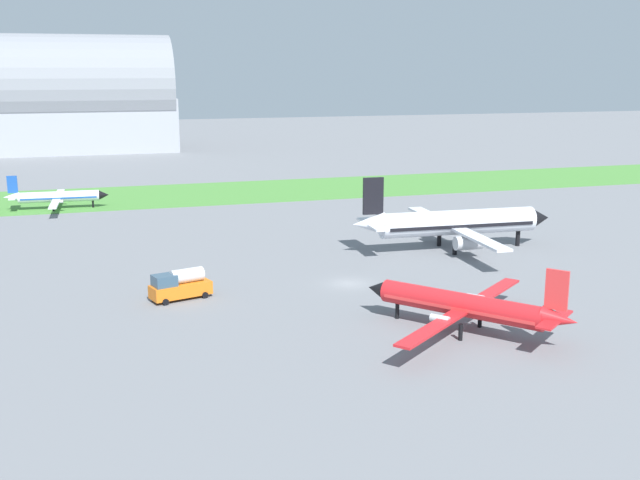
{
  "coord_description": "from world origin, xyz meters",
  "views": [
    {
      "loc": [
        -28.05,
        -80.43,
        24.33
      ],
      "look_at": [
        -0.4,
        10.24,
        3.0
      ],
      "focal_mm": 42.87,
      "sensor_mm": 36.0,
      "label": 1
    }
  ],
  "objects_px": {
    "airplane_foreground_turboprop": "(465,305)",
    "airplane_midfield_jet": "(454,223)",
    "fuel_truck_near_gate": "(180,285)",
    "airplane_taxiing_turboprop": "(57,197)"
  },
  "relations": [
    {
      "from": "airplane_foreground_turboprop",
      "to": "airplane_taxiing_turboprop",
      "type": "bearing_deg",
      "value": -12.39
    },
    {
      "from": "airplane_foreground_turboprop",
      "to": "airplane_midfield_jet",
      "type": "height_order",
      "value": "airplane_midfield_jet"
    },
    {
      "from": "airplane_foreground_turboprop",
      "to": "fuel_truck_near_gate",
      "type": "relative_size",
      "value": 2.93
    },
    {
      "from": "airplane_midfield_jet",
      "to": "fuel_truck_near_gate",
      "type": "xyz_separation_m",
      "value": [
        -38.67,
        -12.24,
        -2.17
      ]
    },
    {
      "from": "airplane_midfield_jet",
      "to": "fuel_truck_near_gate",
      "type": "relative_size",
      "value": 4.26
    },
    {
      "from": "airplane_foreground_turboprop",
      "to": "airplane_midfield_jet",
      "type": "bearing_deg",
      "value": -63.38
    },
    {
      "from": "airplane_foreground_turboprop",
      "to": "airplane_taxiing_turboprop",
      "type": "xyz_separation_m",
      "value": [
        -38.57,
        79.1,
        -0.42
      ]
    },
    {
      "from": "fuel_truck_near_gate",
      "to": "airplane_foreground_turboprop",
      "type": "bearing_deg",
      "value": 125.97
    },
    {
      "from": "airplane_foreground_turboprop",
      "to": "fuel_truck_near_gate",
      "type": "xyz_separation_m",
      "value": [
        -24.34,
        18.51,
        -1.11
      ]
    },
    {
      "from": "airplane_midfield_jet",
      "to": "fuel_truck_near_gate",
      "type": "distance_m",
      "value": 40.62
    }
  ]
}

